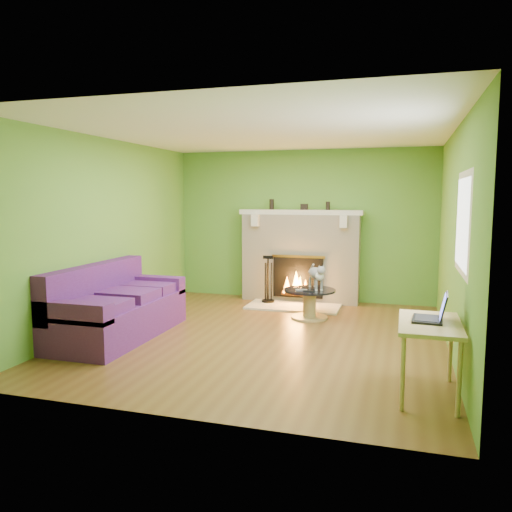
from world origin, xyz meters
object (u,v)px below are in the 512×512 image
at_px(coffee_table, 309,302).
at_px(desk, 430,331).
at_px(cat, 316,276).
at_px(sofa, 115,309).

relative_size(coffee_table, desk, 0.83).
distance_m(coffee_table, cat, 0.39).
distance_m(sofa, coffee_table, 2.79).
height_order(desk, cat, cat).
height_order(coffee_table, desk, desk).
xyz_separation_m(sofa, cat, (2.32, 1.72, 0.27)).
height_order(sofa, cat, sofa).
bearing_deg(cat, desk, -88.37).
height_order(coffee_table, cat, cat).
bearing_deg(desk, cat, 119.64).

